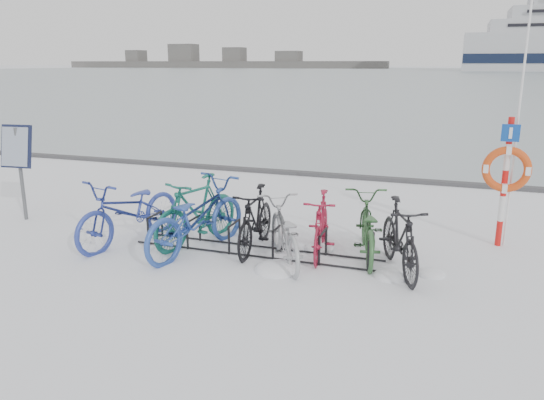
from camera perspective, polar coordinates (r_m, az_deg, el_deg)
ground at (r=8.40m, az=-1.77°, el=-5.62°), size 900.00×900.00×0.00m
ice_sheet at (r=162.42m, az=18.46°, el=12.85°), size 400.00×298.00×0.02m
quay_edge at (r=13.86m, az=6.89°, el=2.61°), size 400.00×0.25×0.10m
bike_rack at (r=8.34m, az=-1.77°, el=-4.45°), size 4.00×0.48×0.46m
info_board at (r=10.86m, az=-25.73°, el=4.66°), size 0.62×0.29×1.80m
lifebuoy_station at (r=9.08m, az=23.93°, el=3.01°), size 0.73×0.22×3.80m
shoreline at (r=295.07m, az=-6.25°, el=14.49°), size 180.00×12.00×9.50m
bike_0 at (r=9.01m, az=-15.03°, el=-0.90°), size 1.26×2.30×1.15m
bike_1 at (r=8.77m, az=-8.11°, el=-0.93°), size 1.06×1.99×1.15m
bike_2 at (r=8.38m, az=-8.16°, el=-1.59°), size 1.32×2.37×1.18m
bike_3 at (r=8.39m, az=-1.80°, el=-1.90°), size 0.59×1.76×1.04m
bike_4 at (r=7.90m, az=1.27°, el=-3.26°), size 1.46×1.91×0.96m
bike_5 at (r=8.22m, az=5.32°, el=-2.48°), size 0.68×1.70×1.00m
bike_6 at (r=8.24m, az=10.18°, el=-2.63°), size 1.06×1.98×0.99m
bike_7 at (r=7.72m, az=13.60°, el=-3.71°), size 1.11×1.83×1.06m
snow_drifts at (r=7.95m, az=3.23°, el=-6.84°), size 5.92×1.65×0.23m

